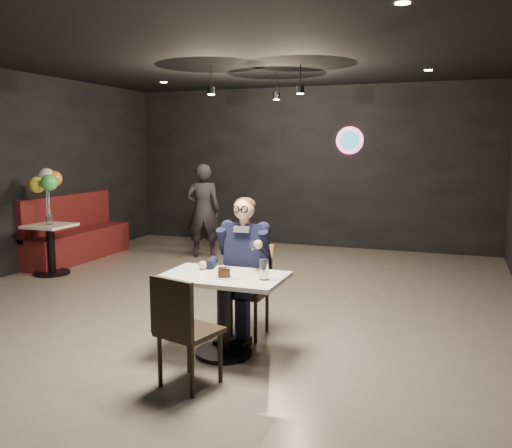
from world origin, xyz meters
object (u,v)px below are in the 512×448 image
at_px(chair_near, 190,329).
at_px(side_table, 51,249).
at_px(chair_far, 246,291).
at_px(main_table, 224,315).
at_px(passerby, 203,211).
at_px(seated_man, 245,266).
at_px(booth_bench, 78,228).
at_px(balloon_vase, 49,219).
at_px(sundae_glass, 264,270).

relative_size(chair_near, side_table, 1.23).
bearing_deg(chair_far, main_table, -90.00).
distance_m(main_table, passerby, 4.50).
height_order(chair_far, seated_man, seated_man).
xyz_separation_m(chair_near, passerby, (-2.11, 4.62, 0.34)).
distance_m(chair_far, booth_bench, 4.68).
bearing_deg(seated_man, main_table, -90.00).
relative_size(chair_near, booth_bench, 0.42).
xyz_separation_m(chair_far, balloon_vase, (-3.68, 1.46, 0.36)).
xyz_separation_m(sundae_glass, balloon_vase, (-4.08, 2.04, -0.01)).
xyz_separation_m(seated_man, passerby, (-2.11, 3.41, 0.08)).
height_order(sundae_glass, booth_bench, booth_bench).
relative_size(main_table, passerby, 0.69).
bearing_deg(booth_bench, chair_far, -31.73).
distance_m(balloon_vase, passerby, 2.50).
relative_size(chair_far, balloon_vase, 6.15).
xyz_separation_m(main_table, sundae_glass, (0.40, -0.03, 0.46)).
distance_m(main_table, side_table, 4.20).
xyz_separation_m(chair_far, seated_man, (0.00, 0.00, 0.26)).
distance_m(chair_far, chair_near, 1.21).
xyz_separation_m(sundae_glass, booth_bench, (-4.38, 3.04, -0.29)).
relative_size(balloon_vase, passerby, 0.09).
relative_size(chair_far, sundae_glass, 5.17).
distance_m(seated_man, passerby, 4.01).
height_order(chair_far, chair_near, same).
height_order(chair_far, booth_bench, booth_bench).
bearing_deg(balloon_vase, sundae_glass, -26.60).
height_order(chair_far, balloon_vase, chair_far).
bearing_deg(passerby, seated_man, 100.69).
height_order(seated_man, balloon_vase, seated_man).
distance_m(side_table, passerby, 2.54).
bearing_deg(seated_man, sundae_glass, -55.55).
xyz_separation_m(main_table, booth_bench, (-3.98, 3.01, 0.17)).
distance_m(chair_near, balloon_vase, 4.57).
distance_m(chair_near, sundae_glass, 0.84).
xyz_separation_m(booth_bench, balloon_vase, (0.30, -1.00, 0.28)).
bearing_deg(booth_bench, side_table, -73.30).
bearing_deg(main_table, passerby, 118.04).
bearing_deg(side_table, main_table, -28.65).
distance_m(main_table, sundae_glass, 0.61).
bearing_deg(chair_near, side_table, 159.11).
bearing_deg(side_table, seated_man, -21.65).
bearing_deg(passerby, balloon_vase, 29.94).
xyz_separation_m(chair_near, side_table, (-3.68, 2.68, -0.09)).
xyz_separation_m(seated_man, side_table, (-3.68, 1.46, -0.35)).
bearing_deg(chair_near, main_table, 105.12).
distance_m(sundae_glass, side_table, 4.59).
xyz_separation_m(chair_far, side_table, (-3.68, 1.46, -0.09)).
height_order(side_table, passerby, passerby).
bearing_deg(chair_far, balloon_vase, 158.35).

